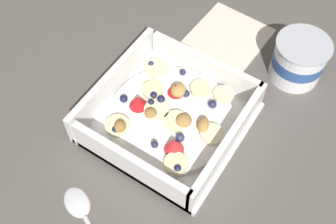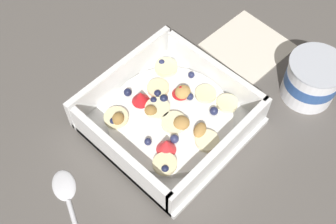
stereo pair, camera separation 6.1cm
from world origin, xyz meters
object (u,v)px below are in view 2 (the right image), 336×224
spoon (68,201)px  folded_napkin (248,45)px  yogurt_cup (312,79)px  fruit_bowl (168,116)px

spoon → folded_napkin: 0.39m
folded_napkin → yogurt_cup: bearing=82.6°
fruit_bowl → folded_napkin: size_ratio=1.73×
yogurt_cup → folded_napkin: (-0.02, -0.13, -0.03)m
yogurt_cup → spoon: bearing=-19.4°
fruit_bowl → spoon: size_ratio=1.26×
fruit_bowl → folded_napkin: 0.21m
spoon → yogurt_cup: bearing=160.6°
fruit_bowl → spoon: fruit_bowl is taller
fruit_bowl → spoon: (0.18, -0.01, -0.01)m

